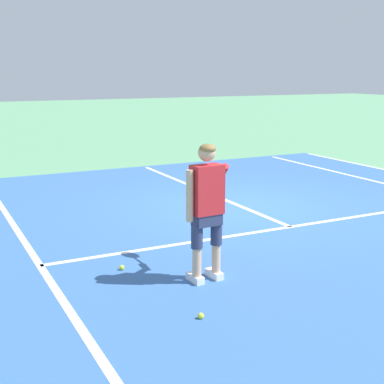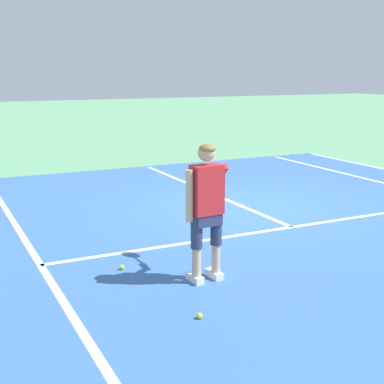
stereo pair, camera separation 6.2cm
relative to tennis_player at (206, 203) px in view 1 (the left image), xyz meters
name	(u,v)px [view 1 (the left image)]	position (x,y,z in m)	size (l,w,h in m)	color
ground_plane	(240,206)	(2.37, 3.05, -0.99)	(80.00, 80.00, 0.00)	#609E70
court_inner_surface	(256,213)	(2.37, 2.47, -0.99)	(10.98, 11.13, 0.00)	#3866A8
line_service	(290,227)	(2.37, 1.43, -0.99)	(8.23, 0.10, 0.01)	white
line_centre_service	(201,190)	(2.37, 4.63, -0.99)	(0.10, 6.40, 0.01)	white
line_singles_left	(26,244)	(-1.75, 2.47, -0.99)	(0.10, 10.73, 0.01)	white
tennis_player	(206,203)	(0.00, 0.00, 0.00)	(0.62, 1.15, 1.71)	white
tennis_ball_near_feet	(122,268)	(-0.82, 0.80, -0.96)	(0.07, 0.07, 0.07)	#CCE02D
tennis_ball_by_baseline	(201,316)	(-0.56, -0.94, -0.96)	(0.07, 0.07, 0.07)	#CCE02D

